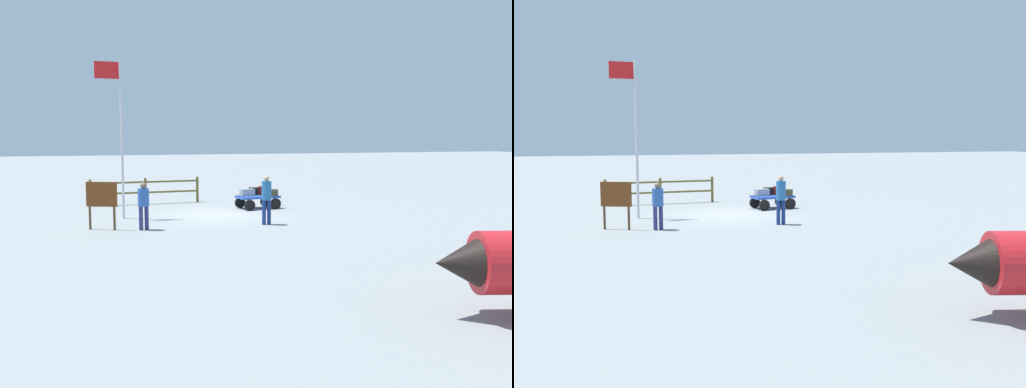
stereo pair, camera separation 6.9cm
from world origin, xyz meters
The scene contains 11 objects.
ground_plane centered at (0.00, 0.00, 0.00)m, with size 120.00×120.00×0.00m, color gray.
luggage_cart centered at (-2.16, -1.37, 0.41)m, with size 1.91×1.40×0.56m.
suitcase_dark centered at (-2.21, -1.79, 0.72)m, with size 0.68×0.43×0.31m.
suitcase_olive centered at (-1.72, -1.42, 0.71)m, with size 0.65×0.43×0.29m.
suitcase_grey centered at (-2.54, -1.67, 0.74)m, with size 0.53×0.45×0.36m.
suitcase_navy centered at (-2.67, -1.19, 0.70)m, with size 0.67×0.55×0.27m.
worker_lead centered at (-1.31, 2.87, 1.03)m, with size 0.40×0.40×1.76m.
worker_trailing centered at (3.01, 2.85, 0.96)m, with size 0.46×0.46×1.62m.
flagpole centered at (3.65, 0.02, 3.56)m, with size 0.99×0.16×5.99m.
signboard centered at (4.36, 2.44, 1.08)m, with size 1.02×0.47×1.63m.
wooden_fence centered at (2.37, -4.19, 0.70)m, with size 4.97×0.48×1.20m.
Camera 1 is at (4.51, 22.44, 3.32)m, focal length 40.54 mm.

